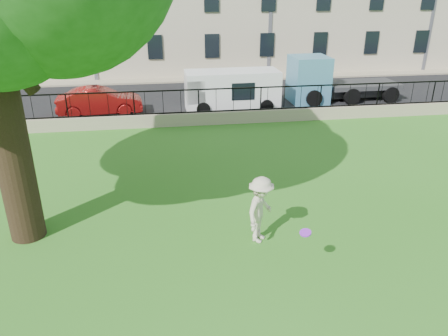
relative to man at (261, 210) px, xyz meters
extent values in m
plane|color=#30771C|center=(-0.64, -1.67, -0.92)|extent=(120.00, 120.00, 0.00)
cube|color=tan|center=(-0.64, 10.33, -0.62)|extent=(50.00, 0.40, 0.60)
cube|color=black|center=(-0.64, 10.33, -0.29)|extent=(50.00, 0.05, 0.06)
cube|color=black|center=(-0.64, 10.33, 0.78)|extent=(50.00, 0.05, 0.06)
cube|color=black|center=(-0.64, 15.03, -0.91)|extent=(60.00, 9.00, 0.01)
cube|color=tan|center=(-0.64, 20.23, -0.86)|extent=(60.00, 1.40, 0.12)
cylinder|color=black|center=(-6.19, 1.15, 1.55)|extent=(0.90, 0.90, 4.94)
imported|color=beige|center=(0.00, 0.00, 0.00)|extent=(1.24, 1.36, 1.84)
cylinder|color=#9C28E6|center=(0.66, -1.64, 0.26)|extent=(0.33, 0.34, 0.12)
imported|color=#A41514|center=(-5.49, 12.73, -0.22)|extent=(4.33, 1.77, 1.39)
cube|color=white|center=(1.36, 12.73, 0.11)|extent=(4.93, 2.01, 2.05)
cube|color=#5094BB|center=(7.88, 13.73, 0.35)|extent=(6.10, 2.29, 2.54)
camera|label=1|loc=(-2.41, -9.74, 5.54)|focal=35.00mm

